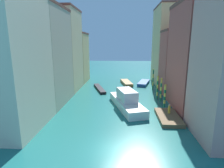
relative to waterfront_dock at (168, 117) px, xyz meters
name	(u,v)px	position (x,y,z in m)	size (l,w,h in m)	color
ground_plane	(119,91)	(-7.80, 15.99, -0.27)	(154.00, 154.00, 0.00)	#1E6B66
building_left_0	(8,46)	(-20.86, -4.05, 10.41)	(6.96, 10.30, 21.33)	beige
building_left_1	(46,56)	(-20.86, 6.49, 8.48)	(6.96, 10.94, 17.47)	#BCB299
building_left_2	(64,50)	(-20.86, 16.89, 9.19)	(6.96, 9.98, 18.90)	beige
building_left_3	(75,58)	(-20.86, 26.51, 6.76)	(6.96, 8.83, 14.04)	#DBB77A
building_right_1	(196,57)	(5.26, 5.34, 8.61)	(6.96, 12.00, 17.72)	#B25147
building_right_2	(178,62)	(5.26, 15.41, 6.72)	(6.96, 7.74, 13.95)	#B25147
building_right_3	(168,46)	(5.26, 25.31, 10.07)	(6.96, 12.19, 20.66)	#DBB77A
waterfront_dock	(168,117)	(0.00, 0.00, 0.00)	(3.09, 6.54, 0.54)	brown
person_on_dock	(169,109)	(0.31, 0.97, 0.93)	(0.36, 0.36, 1.44)	gold
mooring_pole_0	(165,95)	(0.53, 5.27, 1.85)	(0.39, 0.39, 4.13)	#197247
mooring_pole_1	(161,89)	(0.49, 8.47, 2.11)	(0.34, 0.34, 4.66)	#197247
mooring_pole_2	(157,87)	(0.09, 9.93, 2.18)	(0.35, 0.35, 4.79)	#197247
mooring_pole_3	(157,87)	(0.43, 11.91, 1.70)	(0.35, 0.35, 3.83)	#197247
mooring_pole_4	(153,79)	(0.45, 17.88, 2.31)	(0.32, 0.32, 5.06)	#197247
vaporetto_white	(127,101)	(-6.14, 4.57, 0.89)	(6.53, 12.16, 3.20)	white
gondola_black	(99,88)	(-12.53, 16.90, 0.00)	(4.17, 9.05, 0.54)	black
motorboat_0	(126,83)	(-5.86, 23.37, 0.13)	(3.50, 7.66, 0.79)	olive
motorboat_1	(144,83)	(-1.12, 23.51, 0.13)	(4.19, 7.68, 0.80)	#234C93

